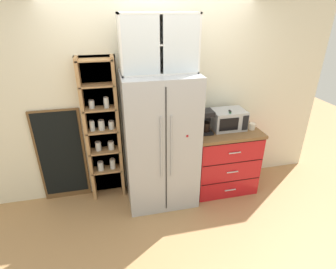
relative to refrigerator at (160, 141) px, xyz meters
The scene contains 12 objects.
ground_plane 0.87m from the refrigerator, 90.00° to the right, with size 10.62×10.62×0.00m, color tan.
wall_back_cream 0.56m from the refrigerator, 90.00° to the left, with size 4.92×0.10×2.55m, color silver.
refrigerator is the anchor object (origin of this frame).
pantry_shelf_column 0.76m from the refrigerator, 158.03° to the left, with size 0.48×0.24×1.91m.
counter_cabinet 1.00m from the refrigerator, ahead, with size 0.89×0.62×0.92m.
microwave 0.97m from the refrigerator, ahead, with size 0.44×0.33×0.26m.
coffee_maker 0.64m from the refrigerator, ahead, with size 0.17×0.20×0.31m.
mug_cream 1.26m from the refrigerator, ahead, with size 0.12×0.08×0.09m.
bottle_clear 0.93m from the refrigerator, ahead, with size 0.07×0.07×0.29m.
bottle_green 0.93m from the refrigerator, ahead, with size 0.07×0.07×0.29m.
upper_cabinet 1.18m from the refrigerator, 90.00° to the left, with size 0.86×0.32×0.63m.
chalkboard_menu 1.32m from the refrigerator, 166.22° to the left, with size 0.60×0.04×1.29m.
Camera 1 is at (-0.59, -2.96, 2.43)m, focal length 28.76 mm.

